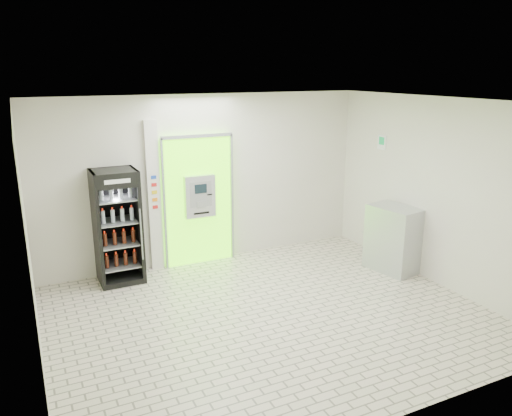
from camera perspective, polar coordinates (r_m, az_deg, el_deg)
ground at (r=7.31m, az=1.58°, el=-12.14°), size 6.00×6.00×0.00m
room_shell at (r=6.66m, az=1.70°, el=2.03°), size 6.00×6.00×6.00m
atm_assembly at (r=8.91m, az=-6.62°, el=0.98°), size 1.30×0.24×2.33m
pillar at (r=8.70m, az=-11.58°, el=1.28°), size 0.22×0.11×2.60m
beverage_cooler at (r=8.42m, az=-15.55°, el=-2.29°), size 0.71×0.67×1.87m
steel_cabinet at (r=8.96m, az=15.45°, el=-3.41°), size 0.73×0.95×1.14m
exit_sign at (r=9.40m, az=14.19°, el=7.29°), size 0.02×0.22×0.26m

